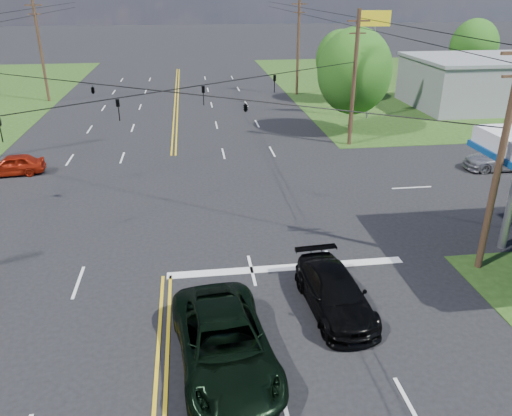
{
  "coord_description": "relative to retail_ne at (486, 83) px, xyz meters",
  "views": [
    {
      "loc": [
        1.29,
        -13.8,
        10.84
      ],
      "look_at": [
        3.95,
        6.0,
        1.95
      ],
      "focal_mm": 35.0,
      "sensor_mm": 36.0,
      "label": 1
    }
  ],
  "objects": [
    {
      "name": "ground",
      "position": [
        -30.0,
        -20.0,
        -2.2
      ],
      "size": [
        280.0,
        280.0,
        0.0
      ],
      "primitive_type": "plane",
      "color": "black",
      "rests_on": "ground"
    },
    {
      "name": "grass_ne",
      "position": [
        5.0,
        12.0,
        -2.2
      ],
      "size": [
        46.0,
        48.0,
        0.03
      ],
      "primitive_type": "cube",
      "color": "#233F14",
      "rests_on": "ground"
    },
    {
      "name": "stop_bar",
      "position": [
        -25.0,
        -28.0,
        -2.2
      ],
      "size": [
        10.0,
        0.5,
        0.02
      ],
      "primitive_type": "cube",
      "color": "silver",
      "rests_on": "ground"
    },
    {
      "name": "retail_ne",
      "position": [
        0.0,
        0.0,
        0.0
      ],
      "size": [
        14.0,
        10.0,
        4.4
      ],
      "primitive_type": "cube",
      "color": "gray",
      "rests_on": "ground"
    },
    {
      "name": "pole_se",
      "position": [
        -17.0,
        -29.0,
        2.72
      ],
      "size": [
        1.6,
        0.28,
        9.5
      ],
      "color": "#3E251A",
      "rests_on": "ground"
    },
    {
      "name": "pole_ne",
      "position": [
        -17.0,
        -11.0,
        2.72
      ],
      "size": [
        1.6,
        0.28,
        9.5
      ],
      "color": "#3E251A",
      "rests_on": "ground"
    },
    {
      "name": "pole_left_far",
      "position": [
        -43.0,
        8.0,
        2.97
      ],
      "size": [
        1.6,
        0.28,
        10.0
      ],
      "color": "#3E251A",
      "rests_on": "ground"
    },
    {
      "name": "pole_right_far",
      "position": [
        -17.0,
        8.0,
        2.97
      ],
      "size": [
        1.6,
        0.28,
        10.0
      ],
      "color": "#3E251A",
      "rests_on": "ground"
    },
    {
      "name": "span_wire_signals",
      "position": [
        -30.0,
        -20.0,
        3.8
      ],
      "size": [
        26.0,
        18.0,
        1.13
      ],
      "color": "black",
      "rests_on": "ground"
    },
    {
      "name": "power_lines",
      "position": [
        -30.0,
        -22.0,
        6.4
      ],
      "size": [
        26.04,
        100.0,
        0.64
      ],
      "color": "black",
      "rests_on": "ground"
    },
    {
      "name": "tree_right_a",
      "position": [
        -16.0,
        -8.0,
        2.67
      ],
      "size": [
        5.7,
        5.7,
        8.18
      ],
      "color": "#3E251A",
      "rests_on": "ground"
    },
    {
      "name": "tree_right_b",
      "position": [
        -13.5,
        4.0,
        2.02
      ],
      "size": [
        4.94,
        4.94,
        7.09
      ],
      "color": "#3E251A",
      "rests_on": "ground"
    },
    {
      "name": "tree_far_r",
      "position": [
        4.0,
        10.0,
        2.34
      ],
      "size": [
        5.32,
        5.32,
        7.63
      ],
      "color": "#3E251A",
      "rests_on": "ground"
    },
    {
      "name": "pickup_dkgreen",
      "position": [
        -28.04,
        -33.53,
        -1.36
      ],
      "size": [
        3.41,
        6.3,
        1.68
      ],
      "primitive_type": "imported",
      "rotation": [
        0.0,
        0.0,
        0.11
      ],
      "color": "black",
      "rests_on": "ground"
    },
    {
      "name": "suv_black",
      "position": [
        -23.86,
        -31.1,
        -1.49
      ],
      "size": [
        2.33,
        5.05,
        1.43
      ],
      "primitive_type": "imported",
      "rotation": [
        0.0,
        0.0,
        0.07
      ],
      "color": "black",
      "rests_on": "ground"
    },
    {
      "name": "sedan_red",
      "position": [
        -39.86,
        -14.5,
        -1.56
      ],
      "size": [
        3.92,
        1.91,
        1.29
      ],
      "primitive_type": "imported",
      "rotation": [
        0.0,
        0.0,
        -1.46
      ],
      "color": "#981C0B",
      "rests_on": "ground"
    },
    {
      "name": "sedan_far",
      "position": [
        -8.95,
        -17.6,
        -1.5
      ],
      "size": [
        4.9,
        2.17,
        1.4
      ],
      "primitive_type": "imported",
      "rotation": [
        0.0,
        0.0,
        -1.62
      ],
      "color": "#A5A4A9",
      "rests_on": "ground"
    },
    {
      "name": "polesign_ne",
      "position": [
        -13.0,
        -3.4,
        4.96
      ],
      "size": [
        2.49,
        0.52,
        9.03
      ],
      "color": "#A5A5AA",
      "rests_on": "ground"
    }
  ]
}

